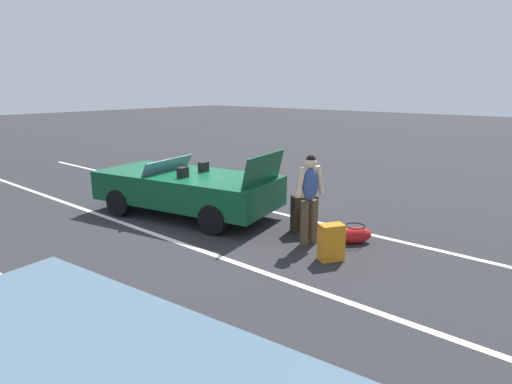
# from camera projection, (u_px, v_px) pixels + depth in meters

# --- Properties ---
(ground_plane) EXTENTS (80.00, 80.00, 0.00)m
(ground_plane) POSITION_uv_depth(u_px,v_px,m) (188.00, 214.00, 9.66)
(ground_plane) COLOR #28282B
(lot_line_near) EXTENTS (18.00, 0.12, 0.01)m
(lot_line_near) POSITION_uv_depth(u_px,v_px,m) (230.00, 202.00, 10.69)
(lot_line_near) COLOR silver
(lot_line_near) RESTS_ON ground_plane
(lot_line_mid) EXTENTS (18.00, 0.12, 0.01)m
(lot_line_mid) POSITION_uv_depth(u_px,v_px,m) (139.00, 229.00, 8.68)
(lot_line_mid) COLOR silver
(lot_line_mid) RESTS_ON ground_plane
(convertible_car) EXTENTS (4.39, 2.49, 1.54)m
(convertible_car) POSITION_uv_depth(u_px,v_px,m) (180.00, 188.00, 9.61)
(convertible_car) COLOR #0F4C2D
(convertible_car) RESTS_ON ground_plane
(suitcase_large_black) EXTENTS (0.51, 0.55, 0.98)m
(suitcase_large_black) POSITION_uv_depth(u_px,v_px,m) (304.00, 214.00, 8.42)
(suitcase_large_black) COLOR #2D2319
(suitcase_large_black) RESTS_ON ground_plane
(suitcase_medium_bright) EXTENTS (0.42, 0.47, 0.62)m
(suitcase_medium_bright) POSITION_uv_depth(u_px,v_px,m) (331.00, 242.00, 7.06)
(suitcase_medium_bright) COLOR orange
(suitcase_medium_bright) RESTS_ON ground_plane
(duffel_bag) EXTENTS (0.64, 0.68, 0.34)m
(duffel_bag) POSITION_uv_depth(u_px,v_px,m) (355.00, 235.00, 7.86)
(duffel_bag) COLOR red
(duffel_bag) RESTS_ON ground_plane
(traveler_person) EXTENTS (0.32, 0.59, 1.65)m
(traveler_person) POSITION_uv_depth(u_px,v_px,m) (310.00, 195.00, 7.64)
(traveler_person) COLOR #4C3F2D
(traveler_person) RESTS_ON ground_plane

